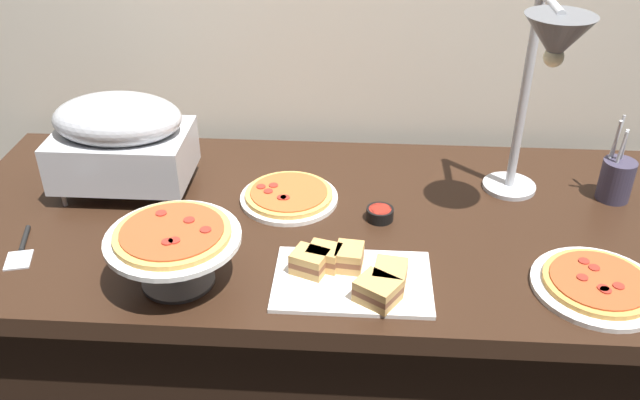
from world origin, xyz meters
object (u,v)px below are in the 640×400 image
(pizza_plate_front, at_px, (289,196))
(pizza_plate_center, at_px, (598,285))
(sandwich_platter, at_px, (353,274))
(utensil_holder, at_px, (616,179))
(heat_lamp, at_px, (548,59))
(serving_spatula, at_px, (22,250))
(chafing_dish, at_px, (121,138))
(sauce_cup_near, at_px, (380,213))
(pizza_plate_raised_stand, at_px, (173,241))

(pizza_plate_front, height_order, pizza_plate_center, same)
(sandwich_platter, relative_size, utensil_holder, 1.53)
(heat_lamp, relative_size, serving_spatula, 3.08)
(chafing_dish, bearing_deg, sauce_cup_near, -8.96)
(pizza_plate_front, height_order, utensil_holder, utensil_holder)
(pizza_plate_front, distance_m, pizza_plate_center, 0.77)
(chafing_dish, xyz_separation_m, pizza_plate_raised_stand, (0.23, -0.38, -0.04))
(heat_lamp, height_order, serving_spatula, heat_lamp)
(chafing_dish, relative_size, heat_lamp, 0.65)
(heat_lamp, relative_size, utensil_holder, 2.38)
(pizza_plate_center, relative_size, pizza_plate_raised_stand, 0.98)
(pizza_plate_center, height_order, sauce_cup_near, same)
(chafing_dish, bearing_deg, pizza_plate_center, -17.27)
(chafing_dish, xyz_separation_m, pizza_plate_center, (1.13, -0.35, -0.14))
(chafing_dish, relative_size, serving_spatula, 2.00)
(utensil_holder, xyz_separation_m, serving_spatula, (-1.44, -0.33, -0.06))
(sauce_cup_near, relative_size, utensil_holder, 0.31)
(heat_lamp, distance_m, serving_spatula, 1.27)
(pizza_plate_raised_stand, distance_m, serving_spatula, 0.42)
(chafing_dish, distance_m, heat_lamp, 1.06)
(sauce_cup_near, bearing_deg, heat_lamp, 4.02)
(heat_lamp, distance_m, sauce_cup_near, 0.53)
(sauce_cup_near, distance_m, utensil_holder, 0.62)
(pizza_plate_center, distance_m, sauce_cup_near, 0.53)
(heat_lamp, bearing_deg, sandwich_platter, -145.35)
(pizza_plate_center, relative_size, sandwich_platter, 0.82)
(pizza_plate_front, distance_m, utensil_holder, 0.85)
(chafing_dish, xyz_separation_m, sandwich_platter, (0.61, -0.36, -0.13))
(chafing_dish, bearing_deg, pizza_plate_front, -4.10)
(chafing_dish, distance_m, pizza_plate_front, 0.46)
(heat_lamp, bearing_deg, sauce_cup_near, -175.98)
(sandwich_platter, distance_m, sauce_cup_near, 0.27)
(chafing_dish, distance_m, sauce_cup_near, 0.69)
(pizza_plate_center, xyz_separation_m, sandwich_platter, (-0.53, -0.01, 0.01))
(pizza_plate_front, height_order, pizza_plate_raised_stand, pizza_plate_raised_stand)
(pizza_plate_center, distance_m, sandwich_platter, 0.53)
(pizza_plate_raised_stand, height_order, utensil_holder, utensil_holder)
(pizza_plate_center, bearing_deg, utensil_holder, 69.51)
(sandwich_platter, relative_size, sauce_cup_near, 5.02)
(heat_lamp, bearing_deg, chafing_dish, 175.44)
(pizza_plate_center, distance_m, serving_spatula, 1.30)
(sandwich_platter, bearing_deg, utensil_holder, 30.74)
(pizza_plate_front, bearing_deg, chafing_dish, 175.90)
(sauce_cup_near, bearing_deg, serving_spatula, -167.25)
(sauce_cup_near, height_order, utensil_holder, utensil_holder)
(pizza_plate_center, distance_m, pizza_plate_raised_stand, 0.91)
(heat_lamp, height_order, utensil_holder, heat_lamp)
(sauce_cup_near, height_order, serving_spatula, sauce_cup_near)
(chafing_dish, bearing_deg, pizza_plate_raised_stand, -59.11)
(serving_spatula, bearing_deg, sandwich_platter, -5.21)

